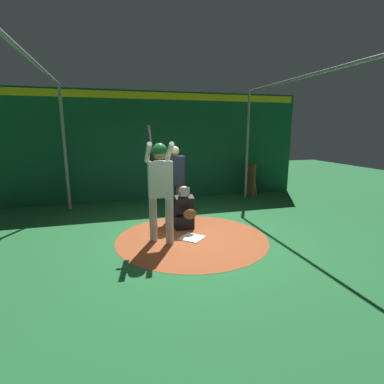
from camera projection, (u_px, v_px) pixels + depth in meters
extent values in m
plane|color=#216633|center=(192.00, 238.00, 5.86)|extent=(25.05, 25.05, 0.00)
cylinder|color=#9E4C28|center=(192.00, 238.00, 5.85)|extent=(3.02, 3.02, 0.01)
cube|color=white|center=(192.00, 238.00, 5.85)|extent=(0.59, 0.59, 0.01)
cylinder|color=#B3B3B7|center=(169.00, 221.00, 5.48)|extent=(0.15, 0.15, 0.90)
cylinder|color=#B3B3B7|center=(153.00, 219.00, 5.64)|extent=(0.15, 0.15, 0.90)
cube|color=silver|center=(160.00, 179.00, 5.40)|extent=(0.22, 0.44, 0.67)
cylinder|color=silver|center=(169.00, 152.00, 5.44)|extent=(0.54, 0.09, 0.42)
cylinder|color=silver|center=(148.00, 153.00, 5.34)|extent=(0.54, 0.09, 0.42)
sphere|color=#9E704C|center=(160.00, 154.00, 5.30)|extent=(0.23, 0.23, 0.23)
sphere|color=#0F4C23|center=(160.00, 150.00, 5.28)|extent=(0.26, 0.26, 0.26)
cylinder|color=black|center=(151.00, 145.00, 5.44)|extent=(0.54, 0.06, 0.73)
cube|color=black|center=(183.00, 221.00, 6.47)|extent=(0.40, 0.40, 0.29)
cube|color=black|center=(184.00, 206.00, 6.35)|extent=(0.31, 0.40, 0.48)
sphere|color=tan|center=(184.00, 191.00, 6.27)|extent=(0.22, 0.22, 0.22)
cube|color=gray|center=(185.00, 192.00, 6.17)|extent=(0.03, 0.20, 0.20)
ellipsoid|color=brown|center=(190.00, 214.00, 6.13)|extent=(0.12, 0.28, 0.22)
cylinder|color=#4C4C51|center=(179.00, 202.00, 6.99)|extent=(0.15, 0.15, 0.86)
cylinder|color=#4C4C51|center=(171.00, 203.00, 6.94)|extent=(0.15, 0.15, 0.86)
cube|color=#1E2338|center=(175.00, 171.00, 6.80)|extent=(0.22, 0.42, 0.68)
cylinder|color=#1E2338|center=(183.00, 168.00, 6.84)|extent=(0.09, 0.09, 0.57)
cylinder|color=#1E2338|center=(166.00, 169.00, 6.74)|extent=(0.09, 0.09, 0.57)
sphere|color=beige|center=(174.00, 151.00, 6.70)|extent=(0.22, 0.22, 0.22)
cube|color=#145133|center=(160.00, 146.00, 8.99)|extent=(0.20, 9.05, 3.25)
cube|color=yellow|center=(159.00, 96.00, 8.58)|extent=(0.03, 8.87, 0.20)
cylinder|color=gray|center=(65.00, 149.00, 7.69)|extent=(0.08, 0.08, 3.25)
cylinder|color=gray|center=(247.00, 146.00, 9.07)|extent=(0.08, 0.08, 3.25)
cylinder|color=gray|center=(27.00, 56.00, 4.48)|extent=(6.10, 0.07, 0.07)
cylinder|color=gray|center=(318.00, 73.00, 5.86)|extent=(6.10, 0.07, 0.07)
cube|color=olive|center=(248.00, 179.00, 9.75)|extent=(0.94, 0.04, 1.05)
cylinder|color=tan|center=(245.00, 180.00, 10.14)|extent=(0.06, 0.19, 0.82)
cylinder|color=olive|center=(246.00, 180.00, 10.02)|extent=(0.06, 0.18, 0.88)
cylinder|color=black|center=(248.00, 180.00, 9.91)|extent=(0.06, 0.15, 0.88)
cylinder|color=tan|center=(250.00, 180.00, 9.79)|extent=(0.06, 0.21, 0.91)
cylinder|color=tan|center=(251.00, 183.00, 9.69)|extent=(0.06, 0.20, 0.80)
cylinder|color=tan|center=(253.00, 182.00, 9.57)|extent=(0.06, 0.13, 0.89)
cylinder|color=tan|center=(255.00, 182.00, 9.45)|extent=(0.06, 0.21, 0.91)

